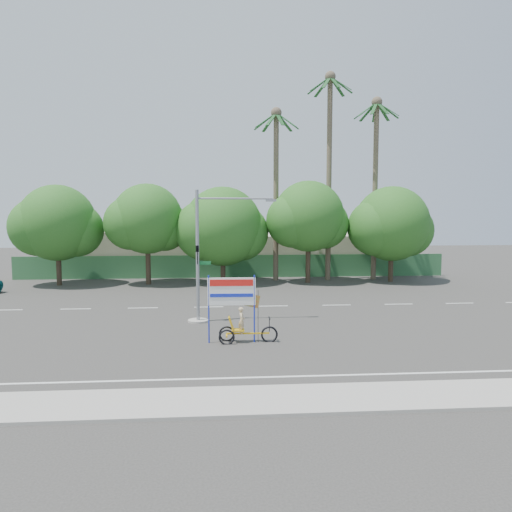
{
  "coord_description": "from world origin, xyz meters",
  "views": [
    {
      "loc": [
        -1.47,
        -22.37,
        5.9
      ],
      "look_at": [
        0.6,
        4.01,
        3.5
      ],
      "focal_mm": 35.0,
      "sensor_mm": 36.0,
      "label": 1
    }
  ],
  "objects": [
    {
      "name": "traffic_signal",
      "position": [
        -2.2,
        3.98,
        2.92
      ],
      "size": [
        4.72,
        1.1,
        7.0
      ],
      "color": "gray",
      "rests_on": "ground"
    },
    {
      "name": "palm_mid",
      "position": [
        12.0,
        19.5,
        9.4
      ],
      "size": [
        3.73,
        3.79,
        15.45
      ],
      "color": "#70604C",
      "rests_on": "ground"
    },
    {
      "name": "tree_far_right",
      "position": [
        12.95,
        18.0,
        4.64
      ],
      "size": [
        7.38,
        6.2,
        7.94
      ],
      "color": "#473828",
      "rests_on": "ground"
    },
    {
      "name": "palm_tall",
      "position": [
        8.0,
        19.5,
        10.46
      ],
      "size": [
        3.73,
        3.79,
        17.45
      ],
      "color": "#70604C",
      "rests_on": "ground"
    },
    {
      "name": "tree_right",
      "position": [
        5.95,
        18.0,
        5.24
      ],
      "size": [
        6.9,
        5.8,
        8.36
      ],
      "color": "#473828",
      "rests_on": "ground"
    },
    {
      "name": "sidewalk_near",
      "position": [
        0.0,
        -7.5,
        0.06
      ],
      "size": [
        50.0,
        2.4,
        0.12
      ],
      "primitive_type": "cube",
      "color": "gray",
      "rests_on": "ground"
    },
    {
      "name": "tree_left",
      "position": [
        -7.05,
        18.0,
        5.06
      ],
      "size": [
        6.66,
        5.6,
        8.07
      ],
      "color": "#473828",
      "rests_on": "ground"
    },
    {
      "name": "trike_billboard",
      "position": [
        -0.54,
        -0.39,
        1.25
      ],
      "size": [
        3.16,
        0.73,
        3.1
      ],
      "rotation": [
        0.0,
        0.0,
        -0.02
      ],
      "color": "black",
      "rests_on": "ground"
    },
    {
      "name": "palm_short",
      "position": [
        3.5,
        19.5,
        8.86
      ],
      "size": [
        3.73,
        3.79,
        14.45
      ],
      "color": "#70604C",
      "rests_on": "ground"
    },
    {
      "name": "ground",
      "position": [
        0.0,
        0.0,
        0.0
      ],
      "size": [
        120.0,
        120.0,
        0.0
      ],
      "primitive_type": "plane",
      "color": "#33302D",
      "rests_on": "ground"
    },
    {
      "name": "fence",
      "position": [
        0.0,
        21.5,
        1.0
      ],
      "size": [
        38.0,
        0.08,
        2.0
      ],
      "primitive_type": "cube",
      "color": "#336B3D",
      "rests_on": "ground"
    },
    {
      "name": "building_left",
      "position": [
        -10.0,
        26.0,
        2.0
      ],
      "size": [
        12.0,
        8.0,
        4.0
      ],
      "primitive_type": "cube",
      "color": "beige",
      "rests_on": "ground"
    },
    {
      "name": "tree_far_left",
      "position": [
        -14.05,
        18.0,
        4.76
      ],
      "size": [
        7.14,
        6.0,
        7.96
      ],
      "color": "#473828",
      "rests_on": "ground"
    },
    {
      "name": "tree_center",
      "position": [
        -1.05,
        18.0,
        4.47
      ],
      "size": [
        7.62,
        6.4,
        7.85
      ],
      "color": "#473828",
      "rests_on": "ground"
    },
    {
      "name": "building_right",
      "position": [
        8.0,
        26.0,
        1.8
      ],
      "size": [
        14.0,
        8.0,
        3.6
      ],
      "primitive_type": "cube",
      "color": "beige",
      "rests_on": "ground"
    }
  ]
}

